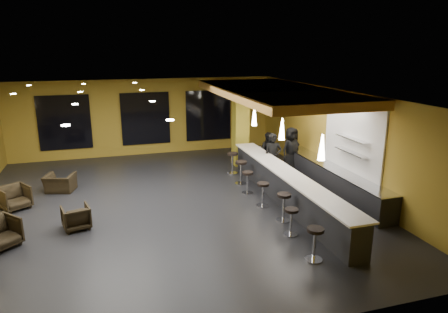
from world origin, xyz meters
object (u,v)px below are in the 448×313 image
object	(u,v)px
bar_stool_3	(263,191)
bar_stool_4	(248,180)
bar_stool_5	(241,170)
bar_counter	(286,188)
staff_a	(273,157)
armchair_b	(76,217)
column	(240,124)
pendant_1	(282,129)
armchair_c	(15,197)
bar_stool_6	(232,160)
bar_stool_1	(291,218)
bar_stool_2	(284,204)
prep_counter	(332,180)
pendant_2	(254,116)
bar_stool_0	(315,240)
pendant_0	(322,147)
armchair_d	(60,183)
staff_b	(269,151)
staff_c	(291,150)

from	to	relation	value
bar_stool_3	bar_stool_4	world-z (taller)	bar_stool_3
bar_stool_5	bar_stool_3	bearing A→B (deg)	-90.90
bar_counter	staff_a	xyz separation A→B (m)	(0.50, 2.27, 0.40)
armchair_b	bar_stool_5	size ratio (longest dim) A/B	0.83
column	pendant_1	bearing A→B (deg)	-90.00
armchair_c	bar_stool_6	size ratio (longest dim) A/B	0.96
bar_stool_1	bar_stool_2	size ratio (longest dim) A/B	0.90
column	bar_stool_4	world-z (taller)	column
prep_counter	pendant_2	size ratio (longest dim) A/B	8.57
staff_a	bar_stool_4	world-z (taller)	staff_a
bar_stool_1	bar_stool_0	bearing A→B (deg)	-92.44
column	armchair_c	world-z (taller)	column
column	pendant_0	distance (m)	6.63
bar_stool_4	pendant_2	bearing A→B (deg)	63.67
bar_stool_3	armchair_c	bearing A→B (deg)	164.77
column	bar_stool_2	world-z (taller)	column
armchair_d	bar_stool_2	xyz separation A→B (m)	(6.46, -4.48, 0.23)
prep_counter	bar_stool_3	distance (m)	2.88
pendant_0	armchair_d	xyz separation A→B (m)	(-7.12, 5.25, -2.04)
staff_b	bar_stool_3	world-z (taller)	staff_b
pendant_0	bar_stool_6	xyz separation A→B (m)	(-0.71, 5.46, -1.80)
bar_stool_4	bar_stool_5	bearing A→B (deg)	84.15
bar_stool_0	bar_stool_5	size ratio (longest dim) A/B	0.96
bar_stool_3	bar_counter	bearing A→B (deg)	3.21
prep_counter	pendant_2	xyz separation A→B (m)	(-2.00, 2.50, 1.92)
staff_c	pendant_2	bearing A→B (deg)	163.25
staff_c	bar_stool_1	xyz separation A→B (m)	(-2.45, -5.12, -0.44)
bar_stool_0	bar_stool_3	xyz separation A→B (m)	(0.08, 3.44, -0.03)
prep_counter	bar_stool_2	distance (m)	3.18
bar_counter	armchair_d	bearing A→B (deg)	155.44
bar_counter	bar_stool_6	bearing A→B (deg)	101.64
armchair_b	bar_stool_6	size ratio (longest dim) A/B	0.85
staff_b	pendant_2	bearing A→B (deg)	-126.95
armchair_d	bar_stool_5	distance (m)	6.42
staff_a	armchair_c	bearing A→B (deg)	-164.07
bar_counter	prep_counter	xyz separation A→B (m)	(2.00, 0.50, -0.07)
bar_stool_1	bar_stool_4	world-z (taller)	bar_stool_4
armchair_b	bar_stool_5	world-z (taller)	bar_stool_5
pendant_2	bar_stool_6	bearing A→B (deg)	147.38
armchair_c	bar_stool_5	bearing A→B (deg)	-31.68
column	armchair_c	size ratio (longest dim) A/B	4.27
staff_a	bar_stool_1	distance (m)	4.61
bar_stool_6	bar_stool_5	bearing A→B (deg)	-93.74
armchair_b	armchair_d	distance (m)	3.36
staff_a	prep_counter	bearing A→B (deg)	-35.60
staff_b	bar_stool_5	xyz separation A→B (m)	(-1.66, -1.30, -0.23)
staff_b	armchair_d	distance (m)	8.00
pendant_1	bar_stool_3	size ratio (longest dim) A/B	0.89
bar_stool_2	armchair_c	bearing A→B (deg)	157.18
pendant_2	bar_stool_6	world-z (taller)	pendant_2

